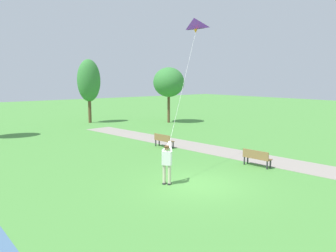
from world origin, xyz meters
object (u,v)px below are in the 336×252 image
object	(u,v)px
park_bench_near_walkway	(257,157)
park_bench_far_walkway	(163,140)
person_kite_flyer	(167,161)
tree_treeline_right	(169,82)
tree_horizon_far	(89,81)
flying_kite	(194,26)

from	to	relation	value
park_bench_near_walkway	park_bench_far_walkway	world-z (taller)	same
person_kite_flyer	tree_treeline_right	xyz separation A→B (m)	(13.00, 16.16, 3.07)
park_bench_near_walkway	tree_horizon_far	world-z (taller)	tree_horizon_far
park_bench_far_walkway	tree_treeline_right	xyz separation A→B (m)	(8.23, 9.75, 3.60)
park_bench_near_walkway	tree_treeline_right	size ratio (longest dim) A/B	0.27
park_bench_far_walkway	tree_treeline_right	size ratio (longest dim) A/B	0.27
tree_horizon_far	park_bench_far_walkway	bearing A→B (deg)	-97.03
park_bench_far_walkway	tree_horizon_far	size ratio (longest dim) A/B	0.24
person_kite_flyer	tree_horizon_far	distance (m)	22.31
park_bench_near_walkway	tree_treeline_right	distance (m)	18.68
flying_kite	park_bench_far_walkway	distance (m)	7.76
flying_kite	park_bench_near_walkway	world-z (taller)	flying_kite
tree_treeline_right	tree_horizon_far	bearing A→B (deg)	142.63
person_kite_flyer	park_bench_near_walkway	world-z (taller)	person_kite_flyer
park_bench_far_walkway	tree_horizon_far	distance (m)	15.24
tree_treeline_right	flying_kite	bearing A→B (deg)	-123.75
flying_kite	tree_treeline_right	distance (m)	16.45
park_bench_far_walkway	tree_horizon_far	world-z (taller)	tree_horizon_far
park_bench_near_walkway	tree_horizon_far	distance (m)	21.97
person_kite_flyer	park_bench_far_walkway	distance (m)	8.01
tree_treeline_right	person_kite_flyer	bearing A→B (deg)	-128.81
park_bench_near_walkway	flying_kite	bearing A→B (deg)	113.51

